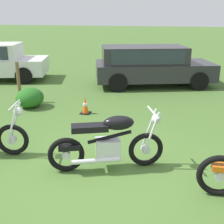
# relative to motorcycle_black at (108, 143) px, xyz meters

# --- Properties ---
(ground_plane) EXTENTS (120.00, 120.00, 0.00)m
(ground_plane) POSITION_rel_motorcycle_black_xyz_m (-0.02, -0.18, -0.48)
(ground_plane) COLOR #476B2D
(motorcycle_black) EXTENTS (1.86, 1.02, 1.02)m
(motorcycle_black) POSITION_rel_motorcycle_black_xyz_m (0.00, 0.00, 0.00)
(motorcycle_black) COLOR black
(motorcycle_black) RESTS_ON ground
(car_charcoal) EXTENTS (4.58, 3.09, 1.43)m
(car_charcoal) POSITION_rel_motorcycle_black_xyz_m (-0.15, 6.32, 0.35)
(car_charcoal) COLOR #2D2D33
(car_charcoal) RESTS_ON ground
(traffic_cone) EXTENTS (0.25, 0.25, 0.47)m
(traffic_cone) POSITION_rel_motorcycle_black_xyz_m (-1.34, 2.66, -0.27)
(traffic_cone) COLOR #EA590F
(traffic_cone) RESTS_ON ground
(shrub_low) EXTENTS (0.77, 0.81, 0.55)m
(shrub_low) POSITION_rel_motorcycle_black_xyz_m (-3.05, 2.81, -0.20)
(shrub_low) COLOR #23641E
(shrub_low) RESTS_ON ground
(fence_post_wooden) EXTENTS (0.10, 0.10, 1.21)m
(fence_post_wooden) POSITION_rel_motorcycle_black_xyz_m (-3.62, 3.23, 0.12)
(fence_post_wooden) COLOR brown
(fence_post_wooden) RESTS_ON ground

